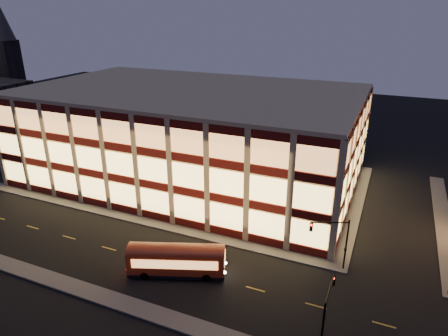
% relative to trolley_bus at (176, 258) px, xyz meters
% --- Properties ---
extents(ground, '(200.00, 200.00, 0.00)m').
position_rel_trolley_bus_xyz_m(ground, '(-7.61, 6.90, -1.88)').
color(ground, black).
rests_on(ground, ground).
extents(sidewalk_office_south, '(54.00, 2.00, 0.15)m').
position_rel_trolley_bus_xyz_m(sidewalk_office_south, '(-10.61, 7.90, -1.80)').
color(sidewalk_office_south, '#514F4C').
rests_on(sidewalk_office_south, ground).
extents(sidewalk_office_east, '(2.00, 30.00, 0.15)m').
position_rel_trolley_bus_xyz_m(sidewalk_office_east, '(15.39, 23.90, -1.80)').
color(sidewalk_office_east, '#514F4C').
rests_on(sidewalk_office_east, ground).
extents(sidewalk_tower_west, '(2.00, 30.00, 0.15)m').
position_rel_trolley_bus_xyz_m(sidewalk_tower_west, '(26.39, 23.90, -1.80)').
color(sidewalk_tower_west, '#514F4C').
rests_on(sidewalk_tower_west, ground).
extents(sidewalk_near, '(100.00, 2.00, 0.15)m').
position_rel_trolley_bus_xyz_m(sidewalk_near, '(-7.61, -6.10, -1.80)').
color(sidewalk_near, '#514F4C').
rests_on(sidewalk_near, ground).
extents(office_building, '(50.45, 30.45, 14.50)m').
position_rel_trolley_bus_xyz_m(office_building, '(-10.52, 23.81, 5.37)').
color(office_building, tan).
rests_on(office_building, ground).
extents(church_tower, '(5.00, 5.00, 18.00)m').
position_rel_trolley_bus_xyz_m(church_tower, '(-77.61, 46.90, 7.12)').
color(church_tower, '#2D2621').
rests_on(church_tower, ground).
extents(church_spire, '(6.00, 6.00, 10.00)m').
position_rel_trolley_bus_xyz_m(church_spire, '(-77.61, 46.90, 21.12)').
color(church_spire, '#4C473F').
rests_on(church_spire, church_tower).
extents(traffic_signal_far, '(3.79, 1.87, 6.00)m').
position_rel_trolley_bus_xyz_m(traffic_signal_far, '(14.60, 7.14, 2.24)').
color(traffic_signal_far, black).
rests_on(traffic_signal_far, ground).
extents(traffic_signal_near, '(0.32, 4.45, 6.00)m').
position_rel_trolley_bus_xyz_m(traffic_signal_near, '(15.89, -4.13, 2.25)').
color(traffic_signal_near, black).
rests_on(traffic_signal_near, ground).
extents(trolley_bus, '(10.23, 5.87, 3.38)m').
position_rel_trolley_bus_xyz_m(trolley_bus, '(0.00, 0.00, 0.00)').
color(trolley_bus, '#9A2208').
rests_on(trolley_bus, ground).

